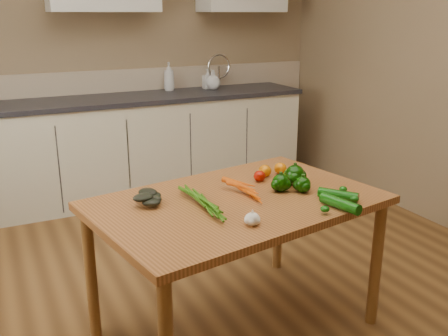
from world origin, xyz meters
TOP-DOWN VIEW (x-y plane):
  - room at (0.00, 0.17)m, footprint 4.04×5.04m
  - counter_run at (0.21, 2.19)m, footprint 2.84×0.64m
  - table at (-0.06, -0.04)m, footprint 1.49×1.10m
  - soap_bottle_a at (0.47, 2.36)m, footprint 0.12×0.12m
  - soap_bottle_b at (0.84, 2.32)m, footprint 0.08×0.09m
  - soap_bottle_c at (0.87, 2.26)m, footprint 0.18×0.18m
  - carrot_bunch at (-0.08, -0.02)m, footprint 0.28×0.24m
  - leafy_greens at (-0.49, 0.08)m, footprint 0.19×0.18m
  - garlic_bulb at (-0.15, -0.35)m, footprint 0.07×0.07m
  - pepper_a at (0.19, -0.04)m, footprint 0.09×0.09m
  - pepper_b at (0.31, 0.01)m, footprint 0.11×0.11m
  - pepper_c at (0.28, -0.10)m, footprint 0.08×0.08m
  - tomato_a at (0.17, 0.14)m, footprint 0.06×0.06m
  - tomato_b at (0.23, 0.20)m, footprint 0.07×0.07m
  - tomato_c at (0.34, 0.21)m, footprint 0.07×0.07m
  - zucchini_a at (0.37, -0.27)m, footprint 0.16×0.18m
  - zucchini_b at (0.31, -0.36)m, footprint 0.10×0.22m

SIDE VIEW (x-z plane):
  - counter_run at x=0.21m, z-range -0.11..1.03m
  - table at x=-0.06m, z-range 0.28..1.01m
  - zucchini_a at x=0.37m, z-range 0.73..0.78m
  - zucchini_b at x=0.31m, z-range 0.73..0.78m
  - garlic_bulb at x=-0.15m, z-range 0.73..0.79m
  - tomato_a at x=0.17m, z-range 0.73..0.79m
  - tomato_c at x=0.34m, z-range 0.73..0.79m
  - tomato_b at x=0.23m, z-range 0.73..0.80m
  - carrot_bunch at x=-0.08m, z-range 0.73..0.80m
  - pepper_c at x=0.28m, z-range 0.73..0.81m
  - pepper_a at x=0.19m, z-range 0.73..0.82m
  - leafy_greens at x=-0.49m, z-range 0.73..0.83m
  - pepper_b at x=0.31m, z-range 0.73..0.83m
  - soap_bottle_c at x=0.87m, z-range 0.90..1.08m
  - soap_bottle_b at x=0.84m, z-range 0.90..1.08m
  - soap_bottle_a at x=0.47m, z-range 0.90..1.16m
  - room at x=0.00m, z-range -0.07..2.57m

